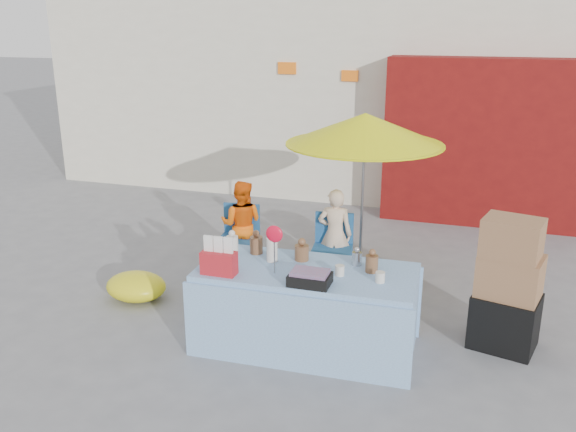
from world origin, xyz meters
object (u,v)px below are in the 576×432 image
(market_table, at_px, (306,307))
(vendor_beige, at_px, (335,234))
(vendor_orange, at_px, (242,224))
(box_stack, at_px, (508,289))
(chair_left, at_px, (238,252))
(chair_right, at_px, (332,263))
(umbrella, at_px, (365,130))

(market_table, xyz_separation_m, vendor_beige, (-0.13, 1.75, 0.16))
(market_table, bearing_deg, vendor_orange, 126.33)
(vendor_beige, height_order, box_stack, box_stack)
(market_table, distance_m, vendor_orange, 2.23)
(chair_left, bearing_deg, chair_right, -6.52)
(chair_left, xyz_separation_m, chair_right, (1.25, 0.00, 0.00))
(chair_left, bearing_deg, vendor_orange, 82.72)
(chair_left, height_order, box_stack, box_stack)
(chair_right, bearing_deg, vendor_orange, 167.34)
(umbrella, distance_m, box_stack, 2.50)
(chair_left, height_order, umbrella, umbrella)
(market_table, xyz_separation_m, vendor_orange, (-1.38, 1.75, 0.16))
(vendor_orange, bearing_deg, vendor_beige, 173.48)
(chair_right, bearing_deg, market_table, -91.87)
(vendor_orange, xyz_separation_m, vendor_beige, (1.25, 0.00, -0.00))
(box_stack, bearing_deg, chair_left, 162.75)
(market_table, relative_size, chair_right, 2.58)
(market_table, xyz_separation_m, umbrella, (0.17, 1.90, 1.46))
(chair_right, distance_m, vendor_beige, 0.36)
(chair_left, relative_size, vendor_beige, 0.72)
(vendor_beige, relative_size, box_stack, 0.87)
(chair_right, xyz_separation_m, umbrella, (0.30, 0.28, 1.64))
(vendor_orange, distance_m, umbrella, 2.03)
(chair_left, bearing_deg, box_stack, -23.76)
(box_stack, bearing_deg, market_table, -162.41)
(market_table, height_order, box_stack, box_stack)
(chair_right, bearing_deg, chair_left, 173.48)
(vendor_orange, bearing_deg, umbrella, 179.01)
(chair_left, height_order, chair_right, same)
(chair_left, distance_m, vendor_orange, 0.36)
(chair_right, height_order, vendor_beige, vendor_beige)
(market_table, xyz_separation_m, chair_left, (-1.38, 1.61, -0.17))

